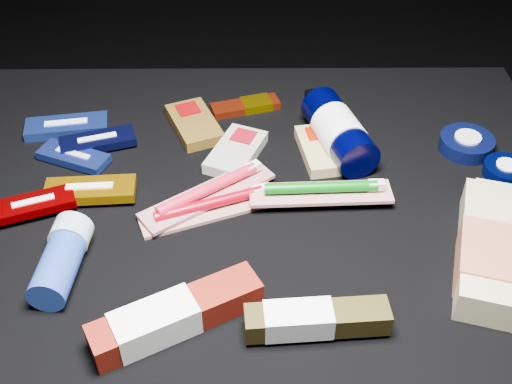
{
  "coord_description": "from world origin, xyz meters",
  "views": [
    {
      "loc": [
        0.01,
        -0.68,
        1.02
      ],
      "look_at": [
        0.01,
        0.01,
        0.42
      ],
      "focal_mm": 45.0,
      "sensor_mm": 36.0,
      "label": 1
    }
  ],
  "objects_px": {
    "toothpaste_carton_red": "(169,318)",
    "lotion_bottle": "(339,131)",
    "bodywash_bottle": "(491,251)",
    "deodorant_stick": "(62,259)"
  },
  "relations": [
    {
      "from": "toothpaste_carton_red",
      "to": "lotion_bottle",
      "type": "bearing_deg",
      "value": 28.65
    },
    {
      "from": "bodywash_bottle",
      "to": "toothpaste_carton_red",
      "type": "distance_m",
      "value": 0.42
    },
    {
      "from": "bodywash_bottle",
      "to": "deodorant_stick",
      "type": "xyz_separation_m",
      "value": [
        -0.55,
        -0.01,
        0.0
      ]
    },
    {
      "from": "deodorant_stick",
      "to": "toothpaste_carton_red",
      "type": "bearing_deg",
      "value": -27.12
    },
    {
      "from": "lotion_bottle",
      "to": "deodorant_stick",
      "type": "xyz_separation_m",
      "value": [
        -0.38,
        -0.26,
        -0.01
      ]
    },
    {
      "from": "lotion_bottle",
      "to": "bodywash_bottle",
      "type": "distance_m",
      "value": 0.3
    },
    {
      "from": "lotion_bottle",
      "to": "bodywash_bottle",
      "type": "relative_size",
      "value": 0.88
    },
    {
      "from": "lotion_bottle",
      "to": "bodywash_bottle",
      "type": "height_order",
      "value": "lotion_bottle"
    },
    {
      "from": "deodorant_stick",
      "to": "lotion_bottle",
      "type": "bearing_deg",
      "value": 39.45
    },
    {
      "from": "lotion_bottle",
      "to": "bodywash_bottle",
      "type": "xyz_separation_m",
      "value": [
        0.17,
        -0.25,
        -0.01
      ]
    }
  ]
}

